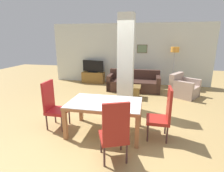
{
  "coord_description": "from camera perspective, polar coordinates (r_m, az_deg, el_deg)",
  "views": [
    {
      "loc": [
        0.88,
        -3.45,
        2.06
      ],
      "look_at": [
        0.0,
        0.78,
        0.87
      ],
      "focal_mm": 28.0,
      "sensor_mm": 36.0,
      "label": 1
    }
  ],
  "objects": [
    {
      "name": "tv_stand",
      "position": [
        8.35,
        -6.13,
        2.82
      ],
      "size": [
        1.04,
        0.4,
        0.52
      ],
      "color": "olive",
      "rests_on": "ground_plane"
    },
    {
      "name": "dining_chair_head_right",
      "position": [
        3.77,
        16.27,
        -8.54
      ],
      "size": [
        0.46,
        0.46,
        1.12
      ],
      "rotation": [
        0.0,
        0.0,
        1.57
      ],
      "color": "maroon",
      "rests_on": "ground_plane"
    },
    {
      "name": "divider_pillar",
      "position": [
        4.96,
        4.5,
        7.1
      ],
      "size": [
        0.44,
        0.37,
        2.7
      ],
      "color": "silver",
      "rests_on": "ground_plane"
    },
    {
      "name": "dining_chair_near_right",
      "position": [
        2.98,
        0.82,
        -14.67
      ],
      "size": [
        0.6,
        0.6,
        1.12
      ],
      "rotation": [
        0.0,
        0.0,
        0.41
      ],
      "color": "maroon",
      "rests_on": "ground_plane"
    },
    {
      "name": "coffee_table",
      "position": [
        6.28,
        5.91,
        -1.77
      ],
      "size": [
        0.74,
        0.54,
        0.42
      ],
      "color": "olive",
      "rests_on": "ground_plane"
    },
    {
      "name": "armchair",
      "position": [
        6.88,
        22.26,
        -0.75
      ],
      "size": [
        1.17,
        1.17,
        0.81
      ],
      "rotation": [
        0.0,
        0.0,
        4.15
      ],
      "color": "tan",
      "rests_on": "ground_plane"
    },
    {
      "name": "ground_plane",
      "position": [
        4.11,
        -2.28,
        -14.69
      ],
      "size": [
        18.0,
        18.0,
        0.0
      ],
      "primitive_type": "plane",
      "color": "#A58750"
    },
    {
      "name": "tv_screen",
      "position": [
        8.25,
        -6.23,
        6.38
      ],
      "size": [
        1.05,
        0.28,
        0.55
      ],
      "rotation": [
        0.0,
        0.0,
        2.95
      ],
      "color": "black",
      "rests_on": "tv_stand"
    },
    {
      "name": "back_wall",
      "position": [
        8.11,
        5.57,
        10.29
      ],
      "size": [
        7.2,
        0.09,
        2.7
      ],
      "color": "silver",
      "rests_on": "ground_plane"
    },
    {
      "name": "floor_lamp",
      "position": [
        7.77,
        19.78,
        9.98
      ],
      "size": [
        0.33,
        0.33,
        1.72
      ],
      "color": "#B7B7BC",
      "rests_on": "ground_plane"
    },
    {
      "name": "sofa",
      "position": [
        7.17,
        7.09,
        0.87
      ],
      "size": [
        2.07,
        0.89,
        0.8
      ],
      "rotation": [
        0.0,
        0.0,
        3.14
      ],
      "color": "#3E2720",
      "rests_on": "ground_plane"
    },
    {
      "name": "dining_chair_head_left",
      "position": [
        4.31,
        -18.6,
        -5.7
      ],
      "size": [
        0.46,
        0.46,
        1.12
      ],
      "rotation": [
        0.0,
        0.0,
        -1.57
      ],
      "color": "#A61C20",
      "rests_on": "ground_plane"
    },
    {
      "name": "dining_table",
      "position": [
        3.85,
        -2.37,
        -7.21
      ],
      "size": [
        1.58,
        0.99,
        0.72
      ],
      "color": "#A86A41",
      "rests_on": "ground_plane"
    },
    {
      "name": "bottle",
      "position": [
        6.14,
        6.15,
        0.79
      ],
      "size": [
        0.06,
        0.06,
        0.25
      ],
      "color": "#194C23",
      "rests_on": "coffee_table"
    }
  ]
}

